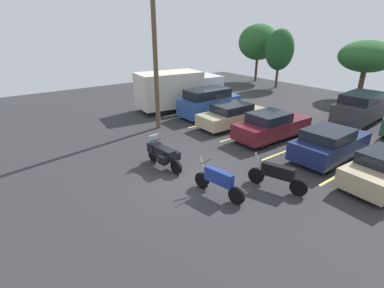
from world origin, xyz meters
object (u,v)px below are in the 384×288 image
at_px(car_blue, 209,102).
at_px(car_maroon, 272,126).
at_px(motorcycle_touring, 163,154).
at_px(motorcycle_third, 218,181).
at_px(utility_pole, 155,51).
at_px(car_champagne, 233,115).
at_px(box_truck, 178,89).
at_px(car_navy, 330,144).
at_px(motorcycle_second, 277,175).
at_px(car_far_charcoal, 360,108).

relative_size(car_blue, car_maroon, 0.93).
distance_m(motorcycle_touring, motorcycle_third, 3.30).
bearing_deg(utility_pole, motorcycle_touring, -28.47).
bearing_deg(car_maroon, car_champagne, -177.24).
bearing_deg(box_truck, car_navy, 2.97).
height_order(motorcycle_second, car_blue, car_blue).
height_order(car_champagne, car_navy, car_navy).
relative_size(car_maroon, car_far_charcoal, 0.98).
relative_size(car_champagne, utility_pole, 0.53).
xyz_separation_m(motorcycle_second, motorcycle_third, (-0.98, -2.12, -0.00)).
bearing_deg(motorcycle_touring, car_champagne, 109.69).
bearing_deg(utility_pole, car_champagne, 57.44).
height_order(car_maroon, car_navy, car_maroon).
distance_m(car_champagne, utility_pole, 6.10).
bearing_deg(motorcycle_second, box_truck, 163.04).
distance_m(car_champagne, car_far_charcoal, 8.50).
xyz_separation_m(car_blue, box_truck, (-2.88, -0.60, 0.54)).
bearing_deg(box_truck, motorcycle_touring, -38.27).
distance_m(car_navy, box_truck, 11.83).
xyz_separation_m(motorcycle_touring, car_far_charcoal, (2.00, 13.89, 0.32)).
bearing_deg(car_navy, motorcycle_third, -95.72).
distance_m(car_blue, box_truck, 2.99).
xyz_separation_m(car_far_charcoal, utility_pole, (-6.88, -11.24, 3.65)).
bearing_deg(motorcycle_second, car_blue, 155.08).
distance_m(motorcycle_third, car_champagne, 8.38).
bearing_deg(box_truck, motorcycle_second, -16.96).
bearing_deg(car_navy, box_truck, -177.03).
xyz_separation_m(motorcycle_second, car_blue, (-9.25, 4.30, 0.37)).
distance_m(car_blue, car_navy, 8.92).
bearing_deg(car_far_charcoal, motorcycle_third, -84.61).
xyz_separation_m(car_champagne, box_truck, (-5.52, -0.38, 0.79)).
bearing_deg(motorcycle_touring, car_maroon, 85.21).
xyz_separation_m(motorcycle_third, utility_pole, (-8.15, 2.25, 4.02)).
xyz_separation_m(motorcycle_touring, car_maroon, (0.56, 6.73, 0.10)).
relative_size(car_navy, box_truck, 0.66).
bearing_deg(car_champagne, utility_pole, -122.56).
relative_size(motorcycle_second, car_champagne, 0.48).
bearing_deg(car_champagne, box_truck, -176.08).
distance_m(motorcycle_second, utility_pole, 9.98).
height_order(car_blue, car_navy, car_blue).
xyz_separation_m(motorcycle_third, car_navy, (0.64, 6.43, 0.15)).
bearing_deg(car_blue, car_far_charcoal, 45.32).
relative_size(car_blue, box_truck, 0.66).
relative_size(motorcycle_second, car_far_charcoal, 0.47).
relative_size(motorcycle_second, utility_pole, 0.25).
relative_size(motorcycle_touring, utility_pole, 0.26).
bearing_deg(car_blue, car_champagne, -4.80).
distance_m(motorcycle_third, car_blue, 10.48).
relative_size(motorcycle_touring, car_champagne, 0.49).
distance_m(motorcycle_touring, car_far_charcoal, 14.03).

